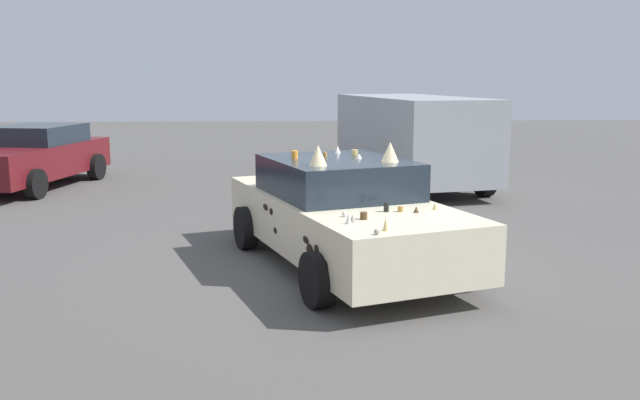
{
  "coord_description": "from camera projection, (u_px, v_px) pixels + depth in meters",
  "views": [
    {
      "loc": [
        -8.79,
        0.79,
        2.5
      ],
      "look_at": [
        0.0,
        0.3,
        0.9
      ],
      "focal_mm": 38.34,
      "sensor_mm": 36.0,
      "label": 1
    }
  ],
  "objects": [
    {
      "name": "parked_sedan_far_left",
      "position": [
        32.0,
        156.0,
        15.49
      ],
      "size": [
        4.67,
        2.62,
        1.4
      ],
      "rotation": [
        0.0,
        0.0,
        2.95
      ],
      "color": "#5B1419",
      "rests_on": "ground"
    },
    {
      "name": "parked_van_far_right",
      "position": [
        412.0,
        136.0,
        15.42
      ],
      "size": [
        5.34,
        3.03,
        2.05
      ],
      "rotation": [
        0.0,
        0.0,
        0.2
      ],
      "color": "#9EA3A8",
      "rests_on": "ground"
    },
    {
      "name": "ground_plane",
      "position": [
        342.0,
        266.0,
        9.12
      ],
      "size": [
        60.0,
        60.0,
        0.0
      ],
      "primitive_type": "plane",
      "color": "#514F4C"
    },
    {
      "name": "art_car_decorated",
      "position": [
        342.0,
        213.0,
        9.03
      ],
      "size": [
        4.86,
        3.17,
        1.67
      ],
      "rotation": [
        0.0,
        0.0,
        3.47
      ],
      "color": "beige",
      "rests_on": "ground"
    }
  ]
}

